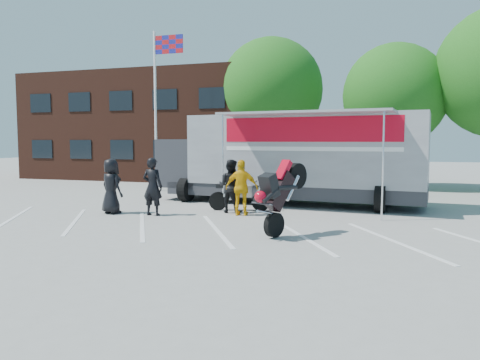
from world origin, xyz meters
The scene contains 13 objects.
ground centered at (0.00, 0.00, 0.00)m, with size 100.00×100.00×0.00m, color #979792.
parking_bay_lines centered at (0.00, 1.00, 0.01)m, with size 18.00×5.00×0.01m, color white.
office_building centered at (-10.00, 18.00, 3.50)m, with size 18.00×8.00×7.00m, color #482217.
flagpole centered at (-6.24, 10.00, 5.05)m, with size 1.61×0.12×8.00m.
tree_left centered at (-2.00, 16.00, 5.57)m, with size 6.12×6.12×8.64m.
tree_mid centered at (5.00, 15.00, 4.94)m, with size 5.44×5.44×7.68m.
transporter_truck centered at (1.12, 7.18, 0.00)m, with size 11.24×5.42×3.58m, color #979AA0, non-canonical shape.
parked_motorcycle centered at (-0.32, 4.73, 0.00)m, with size 0.77×2.30×1.20m, color #A5A5AA, non-canonical shape.
stunt_bike_rider centered at (2.36, 1.05, 0.00)m, with size 0.87×1.86×2.19m, color black, non-canonical shape.
spectator_leather_a centered at (-4.38, 2.71, 0.96)m, with size 0.94×0.61×1.92m, color black.
spectator_leather_b centered at (-2.80, 2.79, 0.99)m, with size 0.72×0.47×1.98m, color black.
spectator_leather_c centered at (-0.49, 4.21, 0.94)m, with size 0.92×0.71×1.88m, color black.
spectator_hivis centered at (0.09, 3.72, 0.95)m, with size 1.11×0.46×1.90m, color #ECAD0C.
Camera 1 is at (4.90, -11.34, 2.54)m, focal length 35.00 mm.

